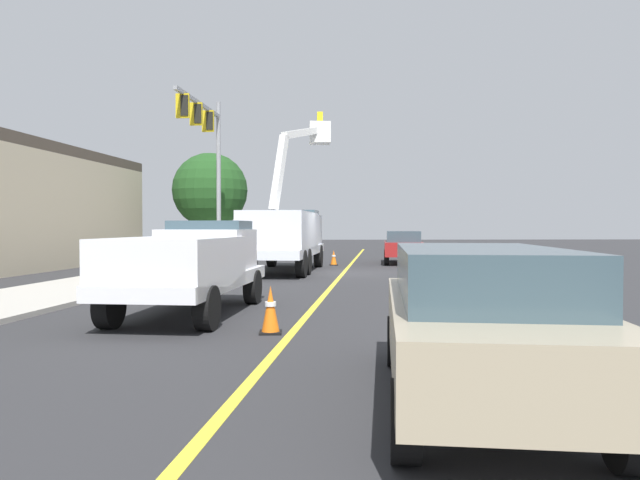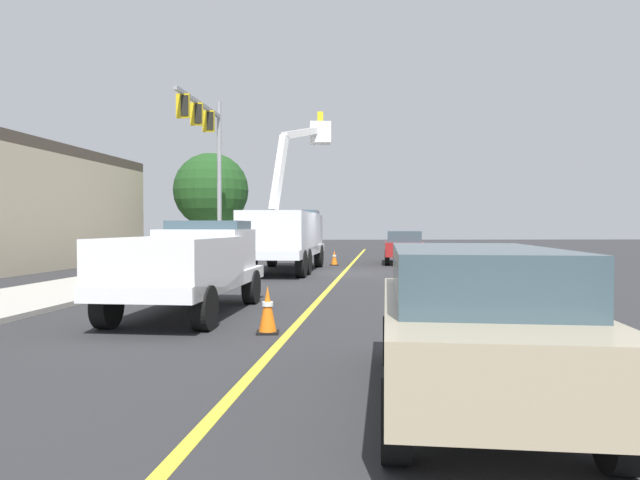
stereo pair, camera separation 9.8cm
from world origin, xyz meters
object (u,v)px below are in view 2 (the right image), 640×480
(service_pickup_truck, at_px, (188,263))
(traffic_cone_mid_front, at_px, (334,258))
(utility_bucket_truck, at_px, (286,234))
(passing_minivan, at_px, (404,245))
(trailing_sedan, at_px, (473,314))
(traffic_signal_mast, at_px, (208,145))
(traffic_cone_leading, at_px, (268,310))

(service_pickup_truck, height_order, traffic_cone_mid_front, service_pickup_truck)
(utility_bucket_truck, distance_m, passing_minivan, 7.89)
(trailing_sedan, relative_size, traffic_cone_mid_front, 6.65)
(utility_bucket_truck, height_order, passing_minivan, utility_bucket_truck)
(traffic_signal_mast, bearing_deg, traffic_cone_leading, -167.81)
(service_pickup_truck, height_order, traffic_cone_leading, service_pickup_truck)
(service_pickup_truck, relative_size, trailing_sedan, 1.16)
(trailing_sedan, height_order, traffic_cone_mid_front, trailing_sedan)
(trailing_sedan, height_order, traffic_signal_mast, traffic_signal_mast)
(utility_bucket_truck, relative_size, trailing_sedan, 1.69)
(passing_minivan, bearing_deg, traffic_signal_mast, 104.60)
(service_pickup_truck, distance_m, passing_minivan, 18.78)
(service_pickup_truck, distance_m, traffic_signal_mast, 15.32)
(traffic_cone_leading, xyz_separation_m, traffic_cone_mid_front, (17.97, -2.39, -0.05))
(passing_minivan, height_order, traffic_cone_leading, passing_minivan)
(service_pickup_truck, height_order, trailing_sedan, service_pickup_truck)
(passing_minivan, height_order, trailing_sedan, same)
(passing_minivan, relative_size, traffic_signal_mast, 0.62)
(traffic_cone_mid_front, height_order, traffic_signal_mast, traffic_signal_mast)
(trailing_sedan, bearing_deg, service_pickup_truck, 33.74)
(traffic_cone_mid_front, xyz_separation_m, traffic_signal_mast, (-1.23, 6.01, 5.38))
(utility_bucket_truck, xyz_separation_m, passing_minivan, (5.05, -6.03, -0.64))
(service_pickup_truck, distance_m, trailing_sedan, 7.67)
(utility_bucket_truck, bearing_deg, traffic_signal_mast, 55.70)
(trailing_sedan, height_order, traffic_cone_leading, trailing_sedan)
(trailing_sedan, xyz_separation_m, traffic_signal_mast, (20.87, 6.05, 4.78))
(service_pickup_truck, height_order, passing_minivan, service_pickup_truck)
(traffic_cone_leading, bearing_deg, passing_minivan, -17.58)
(traffic_signal_mast, bearing_deg, traffic_cone_mid_front, -78.47)
(service_pickup_truck, distance_m, traffic_cone_leading, 2.98)
(service_pickup_truck, xyz_separation_m, traffic_signal_mast, (14.49, 1.79, 4.64))
(trailing_sedan, bearing_deg, utility_bucket_truck, 7.30)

